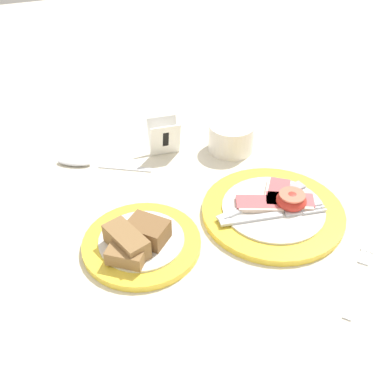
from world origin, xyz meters
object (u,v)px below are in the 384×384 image
object	(u,v)px
fork_on_cloth	(360,274)
sugar_cup	(231,136)
breakfast_plate	(274,209)
number_card	(164,137)
bread_plate	(139,242)
teaspoon_by_saucer	(87,163)

from	to	relation	value
fork_on_cloth	sugar_cup	bearing A→B (deg)	53.72
breakfast_plate	sugar_cup	bearing A→B (deg)	85.23
fork_on_cloth	number_card	bearing A→B (deg)	70.29
breakfast_plate	number_card	distance (m)	0.28
fork_on_cloth	breakfast_plate	bearing A→B (deg)	65.35
breakfast_plate	number_card	size ratio (longest dim) A/B	3.32
bread_plate	teaspoon_by_saucer	world-z (taller)	bread_plate
bread_plate	number_card	xyz separation A→B (m)	(0.13, 0.25, 0.02)
sugar_cup	fork_on_cloth	world-z (taller)	sugar_cup
bread_plate	teaspoon_by_saucer	bearing A→B (deg)	96.92
teaspoon_by_saucer	breakfast_plate	bearing A→B (deg)	165.54
sugar_cup	teaspoon_by_saucer	xyz separation A→B (m)	(-0.29, 0.05, -0.03)
bread_plate	number_card	bearing A→B (deg)	63.00
breakfast_plate	sugar_cup	distance (m)	0.21
teaspoon_by_saucer	number_card	bearing A→B (deg)	-155.43
breakfast_plate	sugar_cup	xyz separation A→B (m)	(0.02, 0.21, 0.02)
breakfast_plate	sugar_cup	size ratio (longest dim) A/B	2.63
breakfast_plate	sugar_cup	world-z (taller)	sugar_cup
breakfast_plate	teaspoon_by_saucer	size ratio (longest dim) A/B	1.38
number_card	sugar_cup	bearing A→B (deg)	-10.49
sugar_cup	teaspoon_by_saucer	size ratio (longest dim) A/B	0.52
sugar_cup	teaspoon_by_saucer	world-z (taller)	sugar_cup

